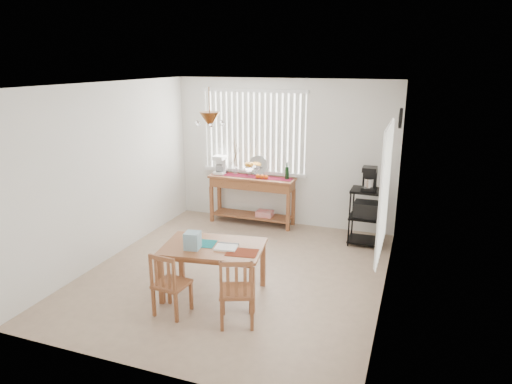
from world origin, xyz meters
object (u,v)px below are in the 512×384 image
at_px(sideboard, 253,188).
at_px(wire_cart, 367,212).
at_px(cart_items, 369,179).
at_px(chair_left, 170,284).
at_px(chair_right, 237,292).
at_px(dining_table, 213,251).

bearing_deg(sideboard, wire_cart, -8.39).
relative_size(sideboard, wire_cart, 1.70).
bearing_deg(sideboard, cart_items, -8.13).
xyz_separation_m(chair_left, chair_right, (0.81, 0.06, 0.02)).
height_order(sideboard, dining_table, sideboard).
bearing_deg(sideboard, chair_left, -86.65).
relative_size(sideboard, chair_left, 1.98).
relative_size(dining_table, chair_left, 1.70).
bearing_deg(cart_items, wire_cart, -90.00).
height_order(dining_table, chair_right, chair_right).
xyz_separation_m(cart_items, dining_table, (-1.61, -2.37, -0.51)).
height_order(sideboard, cart_items, cart_items).
xyz_separation_m(dining_table, chair_right, (0.54, -0.55, -0.18)).
bearing_deg(dining_table, chair_left, -114.07).
xyz_separation_m(sideboard, chair_left, (0.19, -3.28, -0.27)).
bearing_deg(wire_cart, dining_table, -124.34).
bearing_deg(cart_items, chair_right, -110.14).
relative_size(wire_cart, chair_left, 1.16).
bearing_deg(chair_left, chair_right, 4.43).
bearing_deg(wire_cart, chair_left, -122.39).
relative_size(chair_left, chair_right, 0.94).
distance_m(cart_items, chair_right, 3.18).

